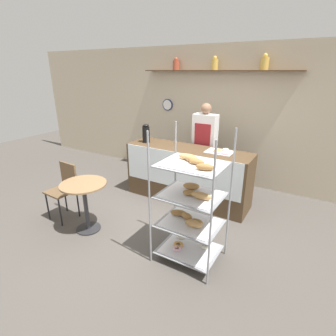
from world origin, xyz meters
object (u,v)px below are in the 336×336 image
Objects in this scene: person_worker at (204,145)px; donut_tray_counter at (220,152)px; pastry_rack at (191,206)px; cafe_table at (85,196)px; coffee_carafe at (146,134)px; cafe_chair at (65,185)px.

donut_tray_counter is at bearing -44.05° from person_worker.
pastry_rack is 1.59m from cafe_table.
pastry_rack is 2.21× the size of cafe_table.
pastry_rack is 2.14m from coffee_carafe.
donut_tray_counter is at bearing 97.32° from pastry_rack.
pastry_rack is 2.02m from person_worker.
person_worker is 1.10m from coffee_carafe.
cafe_table is 0.58m from cafe_chair.
coffee_carafe is at bearing 73.10° from cafe_chair.
pastry_rack reaches higher than donut_tray_counter.
donut_tray_counter is (1.95, 1.53, 0.45)m from cafe_chair.
pastry_rack is 4.87× the size of coffee_carafe.
coffee_carafe is at bearing -176.84° from donut_tray_counter.
person_worker is 1.91× the size of cafe_chair.
cafe_table is 2.20m from donut_tray_counter.
cafe_table is (-1.57, -0.20, -0.17)m from pastry_rack.
person_worker is at bearing 66.65° from cafe_table.
donut_tray_counter reaches higher than cafe_chair.
coffee_carafe is 0.78× the size of donut_tray_counter.
person_worker is at bearing 135.95° from donut_tray_counter.
donut_tray_counter is (1.41, 0.08, -0.15)m from coffee_carafe.
cafe_chair is (-0.57, 0.12, -0.01)m from cafe_table.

